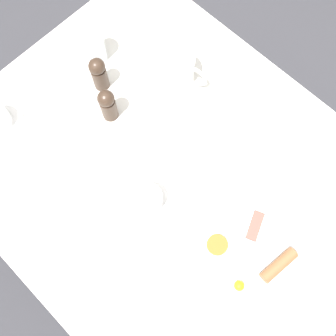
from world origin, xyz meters
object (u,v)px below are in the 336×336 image
(teapot_near, at_px, (178,68))
(fork_by_plate, at_px, (118,153))
(pepper_grinder, at_px, (108,105))
(water_glass_short, at_px, (94,46))
(breakfast_plate, at_px, (248,257))
(salt_grinder, at_px, (99,73))
(spoon_for_tea, at_px, (128,302))
(knife_by_plate, at_px, (200,147))
(teacup_with_saucer_right, at_px, (148,200))

(teapot_near, height_order, fork_by_plate, teapot_near)
(teapot_near, xyz_separation_m, pepper_grinder, (0.23, -0.06, 0.01))
(teapot_near, xyz_separation_m, water_glass_short, (0.12, -0.23, 0.00))
(breakfast_plate, distance_m, water_glass_short, 0.76)
(salt_grinder, relative_size, spoon_for_tea, 0.96)
(spoon_for_tea, bearing_deg, knife_by_plate, -160.67)
(fork_by_plate, relative_size, knife_by_plate, 0.83)
(breakfast_plate, bearing_deg, water_glass_short, -100.74)
(breakfast_plate, relative_size, knife_by_plate, 1.68)
(teapot_near, relative_size, pepper_grinder, 1.53)
(salt_grinder, bearing_deg, fork_by_plate, 58.92)
(teapot_near, distance_m, water_glass_short, 0.26)
(pepper_grinder, relative_size, knife_by_plate, 0.67)
(teacup_with_saucer_right, bearing_deg, teapot_near, -147.76)
(spoon_for_tea, bearing_deg, pepper_grinder, -128.52)
(water_glass_short, relative_size, knife_by_plate, 0.63)
(teapot_near, height_order, pepper_grinder, teapot_near)
(breakfast_plate, height_order, water_glass_short, water_glass_short)
(pepper_grinder, xyz_separation_m, salt_grinder, (-0.05, -0.09, 0.00))
(breakfast_plate, xyz_separation_m, salt_grinder, (-0.08, -0.66, 0.06))
(fork_by_plate, xyz_separation_m, knife_by_plate, (-0.18, 0.16, 0.00))
(breakfast_plate, bearing_deg, teacup_with_saucer_right, -74.91)
(water_glass_short, bearing_deg, knife_by_plate, 90.14)
(teacup_with_saucer_right, height_order, water_glass_short, water_glass_short)
(teapot_near, height_order, water_glass_short, teapot_near)
(fork_by_plate, distance_m, spoon_for_tea, 0.41)
(water_glass_short, xyz_separation_m, knife_by_plate, (-0.00, 0.44, -0.06))
(pepper_grinder, bearing_deg, teacup_with_saucer_right, 67.55)
(fork_by_plate, bearing_deg, spoon_for_tea, 49.82)
(breakfast_plate, height_order, fork_by_plate, breakfast_plate)
(pepper_grinder, distance_m, knife_by_plate, 0.29)
(breakfast_plate, xyz_separation_m, pepper_grinder, (-0.03, -0.57, 0.06))
(breakfast_plate, distance_m, spoon_for_tea, 0.33)
(knife_by_plate, distance_m, spoon_for_tea, 0.47)
(teapot_near, relative_size, salt_grinder, 1.53)
(knife_by_plate, bearing_deg, fork_by_plate, -41.81)
(salt_grinder, height_order, spoon_for_tea, salt_grinder)
(knife_by_plate, bearing_deg, breakfast_plate, 64.83)
(salt_grinder, bearing_deg, water_glass_short, -124.26)
(pepper_grinder, bearing_deg, water_glass_short, -121.45)
(teapot_near, height_order, teacup_with_saucer_right, teapot_near)
(water_glass_short, xyz_separation_m, fork_by_plate, (0.18, 0.28, -0.06))
(breakfast_plate, xyz_separation_m, water_glass_short, (-0.14, -0.74, 0.05))
(teapot_near, height_order, salt_grinder, teapot_near)
(knife_by_plate, relative_size, spoon_for_tea, 1.44)
(pepper_grinder, height_order, fork_by_plate, pepper_grinder)
(teapot_near, bearing_deg, breakfast_plate, 136.86)
(knife_by_plate, bearing_deg, pepper_grinder, -67.43)
(water_glass_short, xyz_separation_m, pepper_grinder, (0.11, 0.18, 0.01))
(water_glass_short, relative_size, spoon_for_tea, 0.91)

